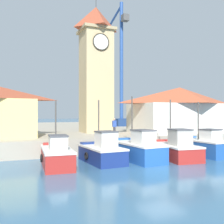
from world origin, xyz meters
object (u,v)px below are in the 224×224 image
Objects in this scene: fishing_boat_left_outer at (102,152)px; fishing_boat_center at (204,146)px; fishing_boat_left_inner at (137,149)px; fishing_boat_mid_left at (175,149)px; port_crane_near at (121,78)px; fishing_boat_far_left at (57,155)px; warehouse_right at (180,109)px; dock_worker_near_tower at (114,127)px; clock_tower at (96,66)px.

fishing_boat_center is (8.48, -0.33, 0.04)m from fishing_boat_left_outer.
fishing_boat_left_inner is 5.86m from fishing_boat_center.
port_crane_near is at bearing 76.00° from fishing_boat_mid_left.
fishing_boat_far_left is 0.94× the size of fishing_boat_left_inner.
warehouse_right is at bearing -88.97° from port_crane_near.
fishing_boat_mid_left is at bearing -6.34° from fishing_boat_left_outer.
fishing_boat_left_outer reaches higher than dock_worker_near_tower.
fishing_boat_left_outer is 0.88× the size of fishing_boat_mid_left.
clock_tower is at bearing -125.61° from port_crane_near.
fishing_boat_left_outer is at bearing -106.41° from clock_tower.
clock_tower reaches higher than fishing_boat_far_left.
fishing_boat_left_outer is 0.84× the size of fishing_boat_left_inner.
clock_tower is at bearing 103.44° from fishing_boat_mid_left.
warehouse_right reaches higher than fishing_boat_far_left.
fishing_boat_far_left is 26.94m from port_crane_near.
clock_tower is (-2.56, 10.72, 7.78)m from fishing_boat_mid_left.
fishing_boat_mid_left reaches higher than fishing_boat_far_left.
port_crane_near is (11.00, 21.31, 8.30)m from fishing_boat_left_outer.
fishing_boat_left_inner is 0.34× the size of clock_tower.
fishing_boat_far_left is 0.24× the size of port_crane_near.
fishing_boat_center is 0.41× the size of warehouse_right.
fishing_boat_mid_left is 9.61m from warehouse_right.
fishing_boat_left_outer is 0.42× the size of warehouse_right.
clock_tower is at bearing 59.16° from fishing_boat_far_left.
dock_worker_near_tower is (-5.67, 4.87, 1.39)m from fishing_boat_center.
warehouse_right reaches higher than fishing_boat_left_outer.
fishing_boat_left_inner reaches higher than fishing_boat_mid_left.
fishing_boat_center is 2.66× the size of dock_worker_near_tower.
fishing_boat_mid_left is 0.25× the size of port_crane_near.
fishing_boat_left_outer reaches higher than fishing_boat_far_left.
fishing_boat_left_inner is 3.17× the size of dock_worker_near_tower.
dock_worker_near_tower is (-8.46, -1.92, -1.64)m from warehouse_right.
dock_worker_near_tower is at bearing 58.22° from fishing_boat_left_outer.
clock_tower reaches higher than fishing_boat_mid_left.
port_crane_near is at bearing 63.97° from dock_worker_near_tower.
warehouse_right is at bearing -23.70° from clock_tower.
fishing_boat_mid_left is 0.47× the size of warehouse_right.
fishing_boat_left_outer is (3.10, 0.08, 0.02)m from fishing_boat_far_left.
fishing_boat_left_outer is 0.22× the size of port_crane_near.
fishing_boat_far_left is at bearing 179.60° from fishing_boat_left_inner.
fishing_boat_mid_left reaches higher than dock_worker_near_tower.
clock_tower reaches higher than fishing_boat_center.
dock_worker_near_tower is at bearing 117.87° from fishing_boat_mid_left.
fishing_boat_mid_left is 24.07m from port_crane_near.
dock_worker_near_tower is at bearing 139.35° from fishing_boat_center.
fishing_boat_mid_left is at bearing -76.56° from clock_tower.
fishing_boat_left_outer is at bearing 1.46° from fishing_boat_far_left.
fishing_boat_center reaches higher than dock_worker_near_tower.
clock_tower is (-5.50, 10.43, 7.75)m from fishing_boat_center.
fishing_boat_mid_left is (2.91, -0.50, -0.05)m from fishing_boat_left_inner.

